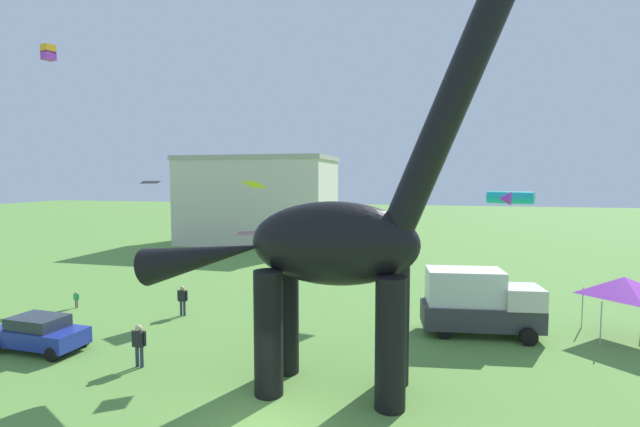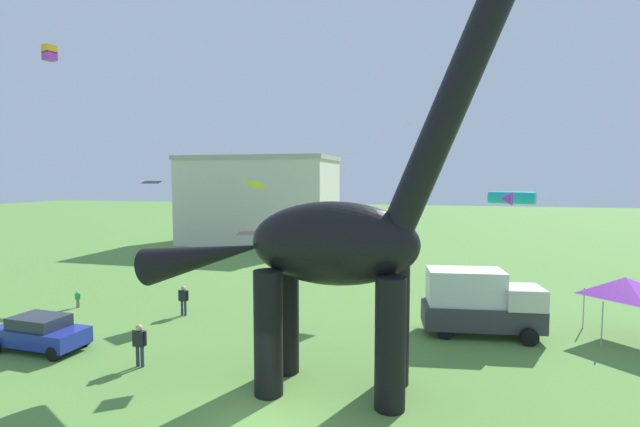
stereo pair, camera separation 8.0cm
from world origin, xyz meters
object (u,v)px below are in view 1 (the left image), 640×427
(parked_box_truck, at_px, (478,301))
(festival_canopy_tent, at_px, (624,286))
(person_watching_child, at_px, (139,342))
(parked_sedan_left, at_px, (39,333))
(kite_far_right, at_px, (419,126))
(kite_high_right, at_px, (248,233))
(person_photographer, at_px, (183,298))
(kite_apex, at_px, (150,182))
(person_far_spectator, at_px, (76,298))
(kite_mid_right, at_px, (254,185))
(kite_drifting, at_px, (48,52))
(kite_far_left, at_px, (509,198))
(dinosaur_sculpture, at_px, (332,243))

(parked_box_truck, relative_size, festival_canopy_tent, 1.85)
(person_watching_child, bearing_deg, parked_box_truck, -95.83)
(parked_sedan_left, distance_m, kite_far_right, 25.56)
(person_watching_child, bearing_deg, kite_high_right, -83.84)
(person_photographer, xyz_separation_m, kite_high_right, (5.52, -3.73, 4.21))
(kite_far_right, bearing_deg, kite_apex, -162.44)
(person_far_spectator, xyz_separation_m, kite_mid_right, (9.53, 4.40, 6.65))
(person_far_spectator, bearing_deg, festival_canopy_tent, -132.16)
(parked_sedan_left, xyz_separation_m, festival_canopy_tent, (25.83, 7.91, 1.74))
(kite_drifting, distance_m, kite_mid_right, 12.67)
(kite_mid_right, height_order, kite_far_right, kite_far_right)
(person_photographer, bearing_deg, festival_canopy_tent, 136.17)
(festival_canopy_tent, bearing_deg, person_watching_child, -157.51)
(person_far_spectator, height_order, kite_mid_right, kite_mid_right)
(person_far_spectator, bearing_deg, kite_far_left, -111.34)
(kite_mid_right, distance_m, kite_high_right, 8.77)
(person_photographer, bearing_deg, kite_far_left, 163.43)
(kite_high_right, bearing_deg, kite_far_left, 49.26)
(dinosaur_sculpture, height_order, kite_far_left, dinosaur_sculpture)
(festival_canopy_tent, height_order, kite_mid_right, kite_mid_right)
(parked_sedan_left, height_order, kite_far_right, kite_far_right)
(kite_drifting, height_order, kite_far_left, kite_drifting)
(parked_box_truck, distance_m, kite_far_left, 12.07)
(person_watching_child, bearing_deg, kite_far_left, -76.60)
(kite_far_right, bearing_deg, kite_drifting, -133.97)
(dinosaur_sculpture, distance_m, kite_mid_right, 13.39)
(kite_mid_right, bearing_deg, kite_far_right, 33.85)
(kite_far_left, bearing_deg, dinosaur_sculpture, -115.37)
(person_photographer, bearing_deg, kite_mid_right, -169.37)
(parked_box_truck, relative_size, kite_mid_right, 3.36)
(parked_sedan_left, relative_size, kite_far_right, 2.09)
(person_photographer, relative_size, kite_apex, 1.21)
(person_far_spectator, relative_size, kite_far_right, 0.48)
(person_watching_child, height_order, kite_far_left, kite_far_left)
(kite_mid_right, xyz_separation_m, kite_far_right, (9.78, 6.56, 4.08))
(kite_drifting, bearing_deg, kite_apex, 101.66)
(person_far_spectator, distance_m, person_photographer, 6.94)
(dinosaur_sculpture, relative_size, person_photographer, 8.83)
(dinosaur_sculpture, relative_size, kite_apex, 10.66)
(kite_far_left, height_order, kite_far_right, kite_far_right)
(parked_sedan_left, bearing_deg, dinosaur_sculpture, 1.28)
(parked_sedan_left, height_order, person_far_spectator, parked_sedan_left)
(person_photographer, height_order, kite_high_right, kite_high_right)
(person_photographer, relative_size, kite_drifting, 2.55)
(person_watching_child, bearing_deg, person_photographer, -17.73)
(person_photographer, height_order, kite_mid_right, kite_mid_right)
(dinosaur_sculpture, height_order, person_watching_child, dinosaur_sculpture)
(person_photographer, distance_m, festival_canopy_tent, 22.46)
(parked_sedan_left, relative_size, person_far_spectator, 4.31)
(parked_box_truck, bearing_deg, parked_sedan_left, -167.44)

